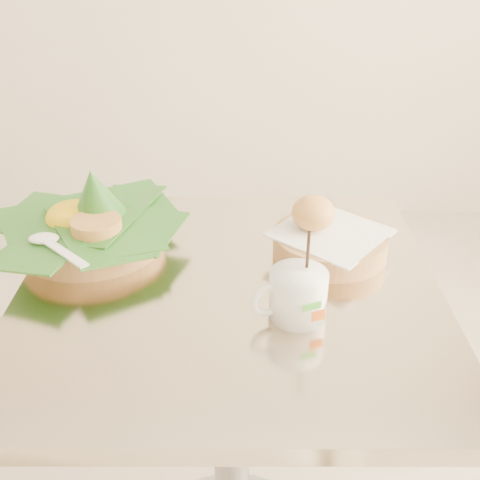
{
  "coord_description": "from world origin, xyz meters",
  "views": [
    {
      "loc": [
        0.24,
        -0.87,
        1.3
      ],
      "look_at": [
        0.21,
        -0.0,
        0.82
      ],
      "focal_mm": 45.0,
      "sensor_mm": 36.0,
      "label": 1
    }
  ],
  "objects_px": {
    "cafe_table": "(231,384)",
    "rice_basket": "(90,223)",
    "bread_basket": "(327,238)",
    "coffee_mug": "(297,294)"
  },
  "relations": [
    {
      "from": "cafe_table",
      "to": "rice_basket",
      "type": "height_order",
      "value": "rice_basket"
    },
    {
      "from": "cafe_table",
      "to": "bread_basket",
      "type": "relative_size",
      "value": 3.07
    },
    {
      "from": "cafe_table",
      "to": "rice_basket",
      "type": "distance_m",
      "value": 0.4
    },
    {
      "from": "rice_basket",
      "to": "coffee_mug",
      "type": "bearing_deg",
      "value": -29.51
    },
    {
      "from": "cafe_table",
      "to": "rice_basket",
      "type": "relative_size",
      "value": 2.21
    },
    {
      "from": "cafe_table",
      "to": "coffee_mug",
      "type": "distance_m",
      "value": 0.3
    },
    {
      "from": "bread_basket",
      "to": "coffee_mug",
      "type": "distance_m",
      "value": 0.21
    },
    {
      "from": "bread_basket",
      "to": "coffee_mug",
      "type": "relative_size",
      "value": 1.6
    },
    {
      "from": "rice_basket",
      "to": "coffee_mug",
      "type": "relative_size",
      "value": 2.22
    },
    {
      "from": "cafe_table",
      "to": "bread_basket",
      "type": "distance_m",
      "value": 0.32
    }
  ]
}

